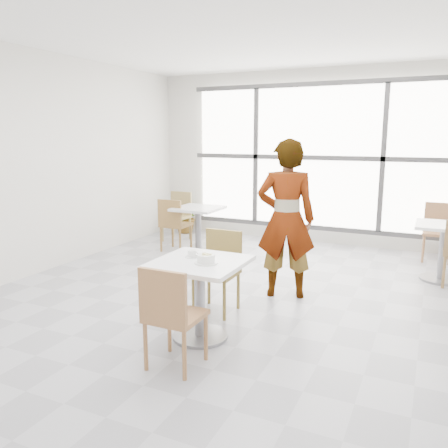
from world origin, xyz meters
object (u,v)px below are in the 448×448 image
at_px(oatmeal_bowl, 206,259).
at_px(person, 286,219).
at_px(chair_far, 220,265).
at_px(bg_chair_left_far, 178,212).
at_px(chair_near, 170,311).
at_px(coffee_cup, 192,254).
at_px(bg_table_left, 198,223).
at_px(bg_chair_left_near, 173,222).
at_px(bg_table_right, 443,244).
at_px(plant_left, 187,216).
at_px(bg_chair_right_far, 438,228).
at_px(main_table, 200,284).

bearing_deg(oatmeal_bowl, person, 79.66).
xyz_separation_m(chair_far, bg_chair_left_far, (-2.14, 2.73, 0.00)).
xyz_separation_m(chair_near, coffee_cup, (-0.19, 0.70, 0.28)).
bearing_deg(bg_chair_left_far, person, -37.23).
xyz_separation_m(oatmeal_bowl, bg_table_left, (-1.59, 2.80, -0.31)).
bearing_deg(bg_chair_left_near, person, 151.81).
xyz_separation_m(coffee_cup, bg_table_right, (2.18, 2.78, -0.29)).
bearing_deg(chair_near, bg_chair_left_far, -60.00).
xyz_separation_m(bg_chair_left_near, bg_chair_left_far, (-0.38, 0.79, 0.00)).
distance_m(chair_near, person, 2.12).
distance_m(bg_table_right, plant_left, 4.65).
xyz_separation_m(bg_table_left, plant_left, (-0.94, 1.27, -0.16)).
xyz_separation_m(bg_chair_left_near, bg_chair_right_far, (3.90, 1.28, 0.00)).
height_order(oatmeal_bowl, bg_table_left, oatmeal_bowl).
bearing_deg(bg_table_left, oatmeal_bowl, -60.34).
xyz_separation_m(coffee_cup, plant_left, (-2.32, 3.94, -0.46)).
relative_size(coffee_cup, bg_table_left, 0.21).
relative_size(bg_table_left, plant_left, 1.16).
distance_m(oatmeal_bowl, bg_table_right, 3.53).
bearing_deg(bg_table_left, bg_chair_left_near, -167.41).
bearing_deg(person, bg_table_left, -53.72).
relative_size(bg_table_left, bg_chair_left_near, 0.86).
xyz_separation_m(main_table, bg_table_left, (-1.50, 2.75, -0.04)).
height_order(coffee_cup, bg_table_right, coffee_cup).
bearing_deg(chair_far, bg_table_left, 123.77).
xyz_separation_m(coffee_cup, bg_chair_left_near, (-1.79, 2.58, -0.28)).
distance_m(main_table, bg_chair_left_far, 4.14).
relative_size(chair_far, person, 0.47).
bearing_deg(plant_left, bg_chair_left_far, -74.71).
bearing_deg(bg_chair_right_far, chair_far, -123.57).
height_order(bg_table_left, bg_chair_right_far, bg_chair_right_far).
distance_m(oatmeal_bowl, coffee_cup, 0.25).
height_order(bg_table_right, bg_chair_left_near, bg_chair_left_near).
xyz_separation_m(chair_near, bg_chair_left_far, (-2.35, 4.07, 0.00)).
bearing_deg(main_table, bg_table_right, 54.27).
bearing_deg(chair_far, oatmeal_bowl, -72.87).
distance_m(oatmeal_bowl, bg_chair_left_far, 4.24).
distance_m(bg_table_right, bg_chair_right_far, 1.08).
height_order(main_table, oatmeal_bowl, oatmeal_bowl).
height_order(person, bg_chair_left_near, person).
height_order(chair_far, bg_chair_right_far, same).
distance_m(bg_chair_left_near, plant_left, 1.48).
bearing_deg(bg_table_right, coffee_cup, -128.00).
bearing_deg(oatmeal_bowl, bg_chair_right_far, 64.55).
bearing_deg(oatmeal_bowl, bg_table_left, 119.66).
bearing_deg(bg_chair_right_far, oatmeal_bowl, -115.45).
bearing_deg(bg_chair_left_near, chair_far, 132.36).
relative_size(chair_far, oatmeal_bowl, 4.14).
bearing_deg(coffee_cup, person, 70.39).
xyz_separation_m(bg_chair_left_far, bg_chair_right_far, (4.28, 0.49, 0.00)).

